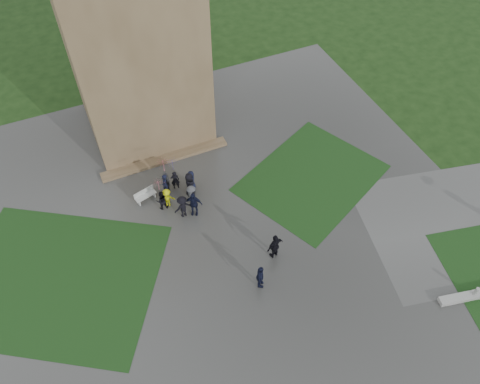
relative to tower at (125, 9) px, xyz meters
name	(u,v)px	position (x,y,z in m)	size (l,w,h in m)	color
ground	(224,283)	(0.00, -15.00, -9.00)	(120.00, 120.00, 0.00)	black
plaza	(211,256)	(0.00, -13.00, -8.99)	(34.00, 34.00, 0.02)	#333331
lawn_inset_left	(58,280)	(-8.50, -11.00, -8.97)	(11.00, 9.00, 0.01)	black
lawn_inset_right	(312,178)	(8.50, -10.00, -8.97)	(9.00, 7.00, 0.01)	black
tower	(125,9)	(0.00, 0.00, 0.00)	(8.00, 8.00, 18.00)	brown
tower_plinth	(165,159)	(0.00, -4.40, -8.87)	(9.00, 0.80, 0.22)	brown
bench	(145,195)	(-2.25, -7.30, -8.56)	(1.48, 0.79, 0.82)	#B9B9B4
visitor_cluster	(176,187)	(-0.35, -8.18, -7.71)	(3.08, 3.69, 2.67)	black
pedestrian_mid	(260,277)	(1.81, -15.92, -8.08)	(1.06, 0.60, 1.80)	black
pedestrian_near	(275,246)	(3.44, -14.48, -8.02)	(1.12, 0.64, 1.92)	black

